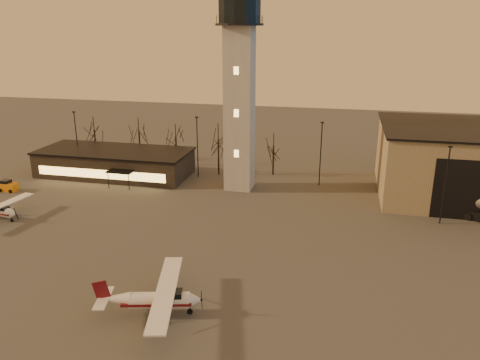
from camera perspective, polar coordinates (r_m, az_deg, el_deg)
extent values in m
plane|color=#3E3C3A|center=(46.67, -8.54, -12.65)|extent=(220.00, 220.00, 0.00)
cube|color=#9B9793|center=(69.88, -0.07, 8.42)|extent=(4.00, 4.00, 24.00)
cylinder|color=black|center=(68.91, -0.07, 18.43)|extent=(6.80, 6.80, 0.30)
cylinder|color=black|center=(68.95, -0.07, 19.96)|extent=(6.00, 6.00, 3.40)
cube|color=black|center=(81.56, -14.99, 1.99)|extent=(25.00, 10.00, 4.00)
cube|color=black|center=(81.02, -15.11, 3.45)|extent=(25.40, 10.40, 0.30)
cube|color=#FFC259|center=(77.46, -16.65, 0.70)|extent=(22.00, 0.08, 1.40)
cube|color=black|center=(74.49, -14.40, 1.02)|extent=(4.00, 2.00, 0.20)
cylinder|color=black|center=(86.46, -19.26, 4.54)|extent=(0.16, 0.16, 10.00)
cube|color=black|center=(85.51, -19.61, 7.83)|extent=(0.50, 0.25, 0.18)
cylinder|color=black|center=(77.20, -5.20, 3.96)|extent=(0.16, 0.16, 10.00)
cube|color=black|center=(76.14, -5.31, 7.64)|extent=(0.50, 0.25, 0.18)
cylinder|color=black|center=(73.64, 9.80, 3.07)|extent=(0.16, 0.16, 10.00)
cube|color=black|center=(72.53, 10.01, 6.93)|extent=(0.50, 0.25, 0.18)
cylinder|color=black|center=(63.29, 23.70, -0.70)|extent=(0.16, 0.16, 10.00)
cube|color=black|center=(61.99, 24.28, 3.73)|extent=(0.50, 0.25, 0.18)
cylinder|color=black|center=(91.92, -17.19, 4.13)|extent=(0.28, 0.28, 5.74)
cylinder|color=black|center=(85.21, -7.77, 3.56)|extent=(0.28, 0.28, 5.25)
cylinder|color=black|center=(78.69, -2.64, 2.84)|extent=(0.28, 0.28, 6.16)
cylinder|color=black|center=(78.91, 4.08, 2.41)|extent=(0.28, 0.28, 4.97)
cylinder|color=black|center=(90.01, -12.12, 4.21)|extent=(0.28, 0.28, 5.60)
cylinder|color=silver|center=(42.02, -9.77, -14.26)|extent=(5.31, 2.63, 1.45)
cone|color=silver|center=(41.68, -5.55, -14.36)|extent=(1.30, 1.58, 1.38)
cone|color=silver|center=(42.66, -14.95, -13.85)|extent=(2.88, 1.83, 1.22)
cube|color=black|center=(41.60, -8.25, -13.72)|extent=(1.90, 1.53, 0.78)
cube|color=#5B0D15|center=(42.08, -10.07, -14.32)|extent=(6.19, 2.89, 0.24)
cube|color=silver|center=(41.49, -9.05, -13.27)|extent=(4.56, 12.27, 0.16)
cube|color=silver|center=(42.85, -16.30, -13.65)|extent=(1.85, 3.80, 0.09)
cube|color=#5B0D15|center=(42.48, -16.54, -12.75)|extent=(1.52, 0.46, 1.89)
cone|color=white|center=(66.25, -25.95, -3.72)|extent=(0.99, 1.27, 1.17)
cube|color=black|center=(67.24, -26.96, -3.17)|extent=(1.53, 1.16, 0.66)
cube|color=orange|center=(79.47, -26.38, -0.77)|extent=(2.75, 1.54, 1.26)
cube|color=black|center=(79.50, -26.65, -0.25)|extent=(1.31, 1.31, 0.72)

